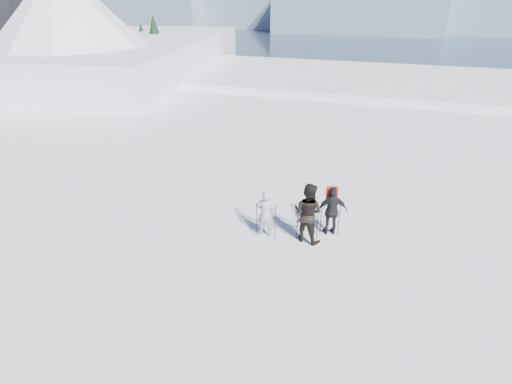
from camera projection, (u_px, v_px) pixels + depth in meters
lake_basin at (361, 150)px, 38.56m from camera, size 820.00×820.00×71.62m
far_mountain_range at (433, 8)px, 390.25m from camera, size 770.00×110.00×53.00m
near_ridge at (119, 99)px, 44.20m from camera, size 31.37×35.68×25.62m
skier_grey at (265, 214)px, 12.81m from camera, size 0.64×0.47×1.62m
skier_dark at (308, 213)px, 12.49m from camera, size 1.13×0.98×1.99m
skier_pack at (332, 211)px, 12.89m from camera, size 1.07×0.72×1.69m
backpack at (334, 176)px, 12.62m from camera, size 0.41×0.31×0.54m
ski_poles at (301, 221)px, 12.80m from camera, size 2.56×0.90×1.24m
skis_loose at (308, 212)px, 14.49m from camera, size 0.40×1.70×0.03m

